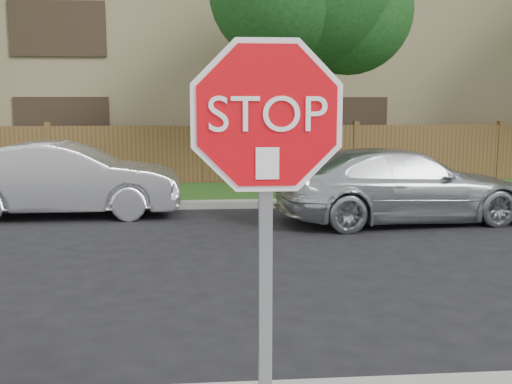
{
  "coord_description": "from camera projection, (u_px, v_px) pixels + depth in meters",
  "views": [
    {
      "loc": [
        -0.02,
        -4.3,
        2.22
      ],
      "look_at": [
        0.27,
        -0.9,
        1.7
      ],
      "focal_mm": 42.0,
      "sensor_mm": 36.0,
      "label": 1
    }
  ],
  "objects": [
    {
      "name": "far_curb",
      "position": [
        207.0,
        204.0,
        12.58
      ],
      "size": [
        70.0,
        0.3,
        0.15
      ],
      "primitive_type": "cube",
      "color": "gray",
      "rests_on": "ground"
    },
    {
      "name": "grass_strip",
      "position": [
        206.0,
        193.0,
        14.21
      ],
      "size": [
        70.0,
        3.0,
        0.12
      ],
      "primitive_type": "cube",
      "color": "#1E4714",
      "rests_on": "ground"
    },
    {
      "name": "fence",
      "position": [
        206.0,
        156.0,
        15.68
      ],
      "size": [
        70.0,
        0.12,
        1.6
      ],
      "primitive_type": "cube",
      "color": "brown",
      "rests_on": "ground"
    },
    {
      "name": "apartment_building",
      "position": [
        204.0,
        64.0,
        20.78
      ],
      "size": [
        35.2,
        9.2,
        7.2
      ],
      "color": "#91835A",
      "rests_on": "ground"
    },
    {
      "name": "stop_sign",
      "position": [
        266.0,
        183.0,
        2.86
      ],
      "size": [
        1.01,
        0.13,
        2.55
      ],
      "color": "gray",
      "rests_on": "sidewalk_near"
    },
    {
      "name": "sedan_left",
      "position": [
        67.0,
        179.0,
        11.62
      ],
      "size": [
        4.41,
        1.59,
        1.45
      ],
      "primitive_type": "imported",
      "rotation": [
        0.0,
        0.0,
        1.58
      ],
      "color": "silver",
      "rests_on": "ground"
    },
    {
      "name": "sedan_right",
      "position": [
        402.0,
        185.0,
        11.09
      ],
      "size": [
        4.85,
        2.38,
        1.36
      ],
      "primitive_type": "imported",
      "rotation": [
        0.0,
        0.0,
        1.68
      ],
      "color": "#B2B6BA",
      "rests_on": "ground"
    }
  ]
}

